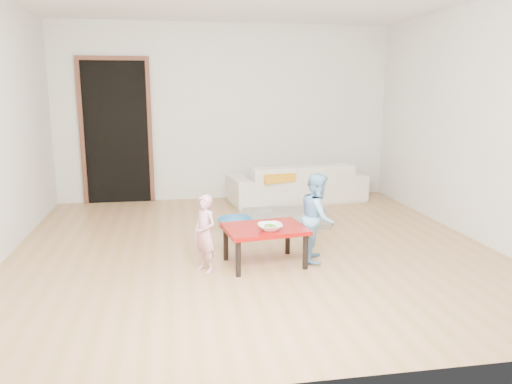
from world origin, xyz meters
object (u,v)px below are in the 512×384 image
object	(u,v)px
red_table	(265,246)
bowl	(270,227)
child_pink	(205,234)
sofa	(297,182)
child_blue	(318,217)
basin	(235,223)

from	to	relation	value
red_table	bowl	world-z (taller)	bowl
red_table	bowl	size ratio (longest dim) A/B	3.26
bowl	child_pink	xyz separation A→B (m)	(-0.60, 0.03, -0.04)
sofa	child_pink	bearing A→B (deg)	53.16
child_blue	bowl	bearing A→B (deg)	126.43
sofa	red_table	xyz separation A→B (m)	(-0.97, -2.57, -0.10)
red_table	basin	xyz separation A→B (m)	(-0.12, 1.28, -0.12)
sofa	child_pink	world-z (taller)	child_pink
sofa	child_pink	distance (m)	3.07
child_pink	basin	distance (m)	1.46
sofa	red_table	bearing A→B (deg)	62.67
sofa	bowl	bearing A→B (deg)	64.01
sofa	basin	xyz separation A→B (m)	(-1.10, -1.29, -0.22)
sofa	child_blue	size ratio (longest dim) A/B	2.28
bowl	child_pink	size ratio (longest dim) A/B	0.32
basin	child_pink	bearing A→B (deg)	-108.34
sofa	basin	size ratio (longest dim) A/B	4.77
red_table	child_blue	world-z (taller)	child_blue
red_table	basin	distance (m)	1.29
child_pink	bowl	bearing A→B (deg)	53.70
sofa	red_table	size ratio (longest dim) A/B	2.64
bowl	child_pink	distance (m)	0.61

